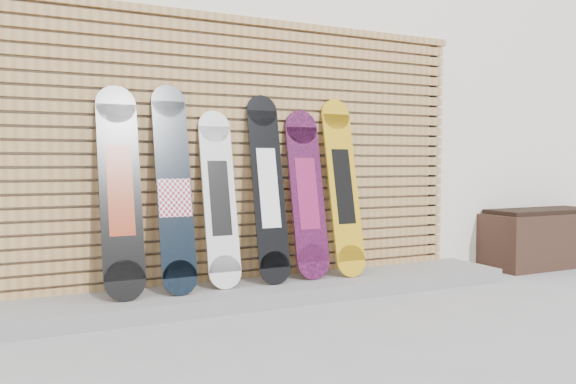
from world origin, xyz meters
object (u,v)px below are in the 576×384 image
snowboard_1 (174,189)px  snowboard_2 (219,198)px  planter_box (542,238)px  snowboard_4 (307,193)px  snowboard_5 (343,186)px  snowboard_0 (120,190)px  snowboard_3 (268,188)px

snowboard_1 → snowboard_2: 0.38m
planter_box → snowboard_4: size_ratio=0.94×
snowboard_1 → snowboard_5: snowboard_1 is taller
snowboard_0 → snowboard_1: (0.39, 0.00, 0.00)m
snowboard_0 → snowboard_2: bearing=2.6°
snowboard_4 → snowboard_0: bearing=-178.4°
planter_box → snowboard_5: bearing=179.6°
snowboard_1 → snowboard_5: size_ratio=1.03×
snowboard_1 → snowboard_4: 1.15m
snowboard_2 → snowboard_5: snowboard_5 is taller
snowboard_1 → snowboard_3: (0.78, 0.03, -0.01)m
snowboard_2 → snowboard_3: (0.41, -0.01, 0.07)m
planter_box → snowboard_0: size_ratio=0.87×
snowboard_2 → snowboard_4: snowboard_4 is taller
snowboard_3 → snowboard_4: size_ratio=1.08×
snowboard_3 → snowboard_5: size_ratio=1.00×
snowboard_4 → snowboard_5: snowboard_5 is taller
snowboard_0 → snowboard_4: snowboard_0 is taller
snowboard_0 → snowboard_3: (1.17, 0.03, -0.01)m
planter_box → snowboard_2: snowboard_2 is taller
planter_box → snowboard_3: 3.19m
snowboard_0 → snowboard_1: 0.39m
snowboard_5 → snowboard_0: bearing=-179.3°
planter_box → snowboard_1: (-3.92, -0.01, 0.60)m
snowboard_3 → snowboard_4: 0.37m
snowboard_1 → snowboard_2: (0.37, 0.03, -0.08)m
snowboard_0 → snowboard_2: 0.77m
snowboard_4 → snowboard_5: bearing=-3.3°
snowboard_5 → snowboard_1: bearing=-179.1°
planter_box → snowboard_4: snowboard_4 is taller
snowboard_3 → snowboard_4: bearing=2.6°
snowboard_0 → snowboard_4: size_ratio=1.09×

